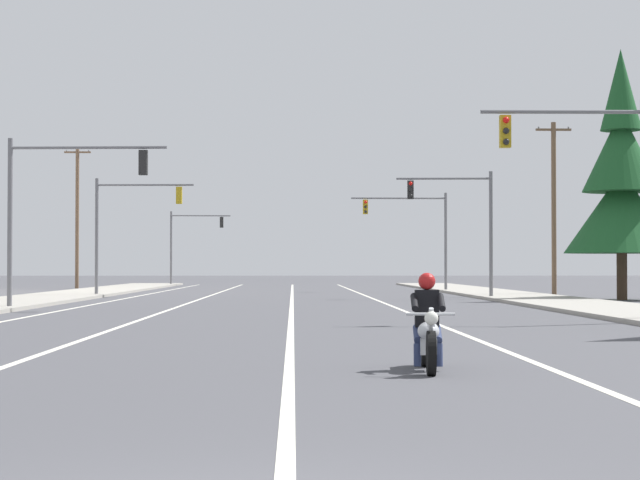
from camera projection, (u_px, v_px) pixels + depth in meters
The scene contains 15 objects.
lane_stripe_center at pixel (292, 302), 51.78m from camera, with size 0.16×100.00×0.01m, color beige.
lane_stripe_left at pixel (193, 302), 51.68m from camera, with size 0.16×100.00×0.01m, color beige.
lane_stripe_right at pixel (381, 302), 51.87m from camera, with size 0.16×100.00×0.01m, color beige.
lane_stripe_far_left at pixel (108, 302), 51.59m from camera, with size 0.16×100.00×0.01m, color beige.
sidewalk_kerb_right at pixel (571, 303), 47.05m from camera, with size 4.40×110.00×0.14m, color #9E998E.
motorcycle_with_rider at pixel (428, 331), 17.36m from camera, with size 0.70×2.19×1.46m.
traffic_signal_near_right at pixel (597, 175), 32.26m from camera, with size 4.63×0.37×6.20m.
traffic_signal_near_left at pixel (56, 195), 41.96m from camera, with size 5.77×0.51×6.20m.
traffic_signal_mid_right at pixel (464, 215), 56.57m from camera, with size 4.68×0.40×6.20m.
traffic_signal_mid_left at pixel (125, 218), 61.02m from camera, with size 5.18×0.43×6.20m.
traffic_signal_far_right at pixel (418, 225), 72.84m from camera, with size 6.03×0.45×6.20m.
traffic_signal_far_left at pixel (188, 236), 97.45m from camera, with size 5.03×0.58×6.20m.
utility_pole_right_far at pixel (554, 205), 62.49m from camera, with size 1.92×0.26×9.33m.
utility_pole_left_far at pixel (77, 215), 84.04m from camera, with size 1.90×0.26×10.24m.
conifer_tree_right_verge_far at pixel (621, 185), 54.61m from camera, with size 5.37×5.37×11.81m.
Camera 1 is at (0.29, -6.85, 1.55)m, focal length 65.44 mm.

